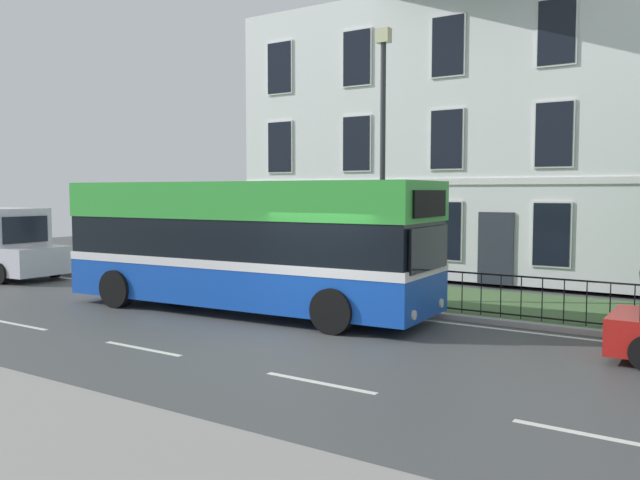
% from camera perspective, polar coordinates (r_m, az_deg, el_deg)
% --- Properties ---
extents(ground_plane, '(60.00, 56.00, 0.18)m').
position_cam_1_polar(ground_plane, '(13.50, -1.12, -8.46)').
color(ground_plane, '#444747').
extents(georgian_townhouse, '(20.03, 10.90, 11.58)m').
position_cam_1_polar(georgian_townhouse, '(25.91, 19.05, 10.64)').
color(georgian_townhouse, white).
rests_on(georgian_townhouse, ground_plane).
extents(iron_verge_railing, '(13.76, 0.04, 0.97)m').
position_cam_1_polar(iron_verge_railing, '(16.06, 9.16, -4.15)').
color(iron_verge_railing, black).
rests_on(iron_verge_railing, ground_plane).
extents(single_decker_bus, '(9.69, 3.18, 3.17)m').
position_cam_1_polar(single_decker_bus, '(16.21, -6.53, -0.31)').
color(single_decker_bus, blue).
rests_on(single_decker_bus, ground_plane).
extents(street_lamp_post, '(0.36, 0.24, 6.94)m').
position_cam_1_polar(street_lamp_post, '(17.08, 5.46, 8.03)').
color(street_lamp_post, '#333338').
rests_on(street_lamp_post, ground_plane).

